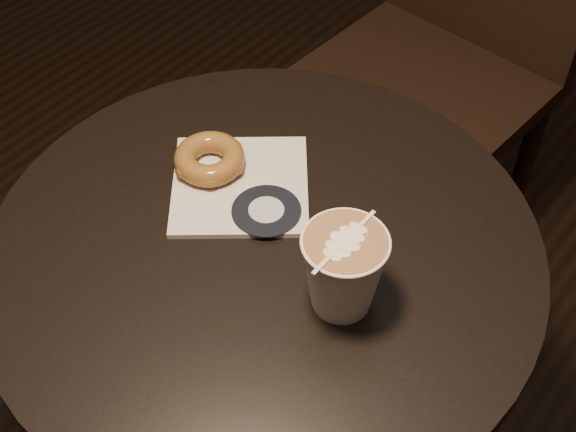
{
  "coord_description": "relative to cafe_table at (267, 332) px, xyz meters",
  "views": [
    {
      "loc": [
        0.42,
        -0.48,
        1.52
      ],
      "look_at": [
        0.01,
        0.03,
        0.79
      ],
      "focal_mm": 50.0,
      "sensor_mm": 36.0,
      "label": 1
    }
  ],
  "objects": [
    {
      "name": "pastry_bag",
      "position": [
        -0.09,
        0.05,
        0.2
      ],
      "size": [
        0.25,
        0.25,
        0.01
      ],
      "primitive_type": "cube",
      "rotation": [
        0.0,
        0.0,
        0.68
      ],
      "color": "silver",
      "rests_on": "cafe_table"
    },
    {
      "name": "cafe_table",
      "position": [
        0.0,
        0.0,
        0.0
      ],
      "size": [
        0.7,
        0.7,
        0.75
      ],
      "color": "black",
      "rests_on": "ground"
    },
    {
      "name": "chair",
      "position": [
        -0.15,
        0.76,
        0.07
      ],
      "size": [
        0.47,
        0.47,
        1.11
      ],
      "rotation": [
        0.0,
        0.0,
        -0.07
      ],
      "color": "black",
      "rests_on": "ground"
    },
    {
      "name": "latte_cup",
      "position": [
        0.13,
        -0.01,
        0.25
      ],
      "size": [
        0.1,
        0.1,
        0.11
      ],
      "primitive_type": null,
      "color": "white",
      "rests_on": "cafe_table"
    },
    {
      "name": "doughnut",
      "position": [
        -0.14,
        0.05,
        0.22
      ],
      "size": [
        0.1,
        0.1,
        0.03
      ],
      "primitive_type": "torus",
      "color": "brown",
      "rests_on": "pastry_bag"
    }
  ]
}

